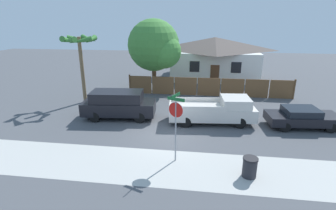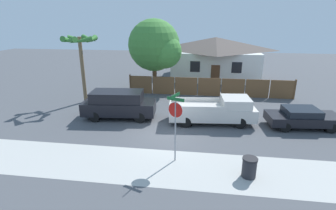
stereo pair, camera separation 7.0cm
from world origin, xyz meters
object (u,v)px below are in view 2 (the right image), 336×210
at_px(stop_sign, 175,116).
at_px(red_suv, 119,104).
at_px(house, 215,57).
at_px(orange_pickup, 215,110).
at_px(trash_bin, 249,167).
at_px(oak_tree, 156,47).
at_px(palm_tree, 80,45).
at_px(parked_sedan, 303,117).

bearing_deg(stop_sign, red_suv, 152.39).
height_order(house, stop_sign, house).
xyz_separation_m(house, orange_pickup, (-0.31, -14.27, -1.48)).
bearing_deg(stop_sign, house, 104.58).
height_order(house, trash_bin, house).
distance_m(house, oak_tree, 9.10).
relative_size(red_suv, trash_bin, 5.52).
bearing_deg(oak_tree, palm_tree, -141.35).
height_order(red_suv, trash_bin, red_suv).
xyz_separation_m(house, parked_sedan, (5.09, -14.30, -1.67)).
bearing_deg(parked_sedan, orange_pickup, 174.58).
bearing_deg(palm_tree, house, 46.33).
bearing_deg(stop_sign, trash_bin, 5.94).
relative_size(parked_sedan, stop_sign, 1.35).
xyz_separation_m(red_suv, parked_sedan, (11.89, -0.00, -0.35)).
height_order(red_suv, parked_sedan, red_suv).
relative_size(house, parked_sedan, 2.21).
distance_m(parked_sedan, trash_bin, 7.33).
distance_m(palm_tree, stop_sign, 11.93).
bearing_deg(oak_tree, orange_pickup, -54.40).
distance_m(orange_pickup, stop_sign, 5.73).
distance_m(parked_sedan, stop_sign, 9.19).
xyz_separation_m(palm_tree, stop_sign, (8.33, -8.24, -2.26)).
bearing_deg(orange_pickup, palm_tree, 158.26).
bearing_deg(orange_pickup, house, 83.60).
height_order(orange_pickup, parked_sedan, orange_pickup).
bearing_deg(trash_bin, red_suv, 142.07).
xyz_separation_m(palm_tree, parked_sedan, (15.77, -3.11, -3.88)).
bearing_deg(orange_pickup, parked_sedan, -5.42).
relative_size(house, red_suv, 2.00).
relative_size(red_suv, orange_pickup, 0.89).
height_order(palm_tree, stop_sign, palm_tree).
height_order(house, red_suv, house).
height_order(house, orange_pickup, house).
xyz_separation_m(oak_tree, palm_tree, (-5.19, -4.15, 0.44)).
relative_size(house, trash_bin, 11.04).
bearing_deg(palm_tree, trash_bin, -38.20).
bearing_deg(stop_sign, oak_tree, 125.69).
distance_m(red_suv, stop_sign, 6.91).
bearing_deg(house, stop_sign, -96.90).
distance_m(house, trash_bin, 20.46).
bearing_deg(red_suv, oak_tree, 74.61).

